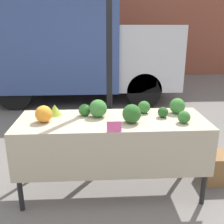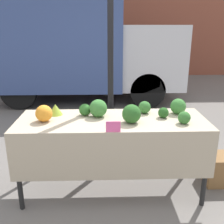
# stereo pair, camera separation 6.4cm
# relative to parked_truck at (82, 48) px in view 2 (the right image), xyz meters

# --- Properties ---
(ground_plane) EXTENTS (40.00, 40.00, 0.00)m
(ground_plane) POSITION_rel_parked_truck_xyz_m (0.62, -4.00, -1.26)
(ground_plane) COLOR slate
(tent_pole) EXTENTS (0.07, 0.07, 2.47)m
(tent_pole) POSITION_rel_parked_truck_xyz_m (0.62, -3.44, -0.02)
(tent_pole) COLOR black
(tent_pole) RESTS_ON ground_plane
(parked_truck) EXTENTS (4.40, 2.06, 2.36)m
(parked_truck) POSITION_rel_parked_truck_xyz_m (0.00, 0.00, 0.00)
(parked_truck) COLOR #384C84
(parked_truck) RESTS_ON ground_plane
(market_table) EXTENTS (1.97, 0.71, 0.85)m
(market_table) POSITION_rel_parked_truck_xyz_m (0.62, -4.06, -0.52)
(market_table) COLOR tan
(market_table) RESTS_ON ground_plane
(orange_cauliflower) EXTENTS (0.17, 0.17, 0.17)m
(orange_cauliflower) POSITION_rel_parked_truck_xyz_m (-0.07, -4.04, -0.32)
(orange_cauliflower) COLOR orange
(orange_cauliflower) RESTS_ON market_table
(romanesco_head) EXTENTS (0.15, 0.15, 0.12)m
(romanesco_head) POSITION_rel_parked_truck_xyz_m (0.01, -3.83, -0.35)
(romanesco_head) COLOR #93B238
(romanesco_head) RESTS_ON market_table
(broccoli_head_0) EXTENTS (0.19, 0.19, 0.19)m
(broccoli_head_0) POSITION_rel_parked_truck_xyz_m (0.81, -4.10, -0.31)
(broccoli_head_0) COLOR #285B23
(broccoli_head_0) RESTS_ON market_table
(broccoli_head_1) EXTENTS (0.19, 0.19, 0.19)m
(broccoli_head_1) POSITION_rel_parked_truck_xyz_m (0.47, -3.91, -0.31)
(broccoli_head_1) COLOR #387533
(broccoli_head_1) RESTS_ON market_table
(broccoli_head_2) EXTENTS (0.13, 0.13, 0.13)m
(broccoli_head_2) POSITION_rel_parked_truck_xyz_m (1.33, -4.14, -0.34)
(broccoli_head_2) COLOR #336B2D
(broccoli_head_2) RESTS_ON market_table
(broccoli_head_3) EXTENTS (0.13, 0.13, 0.13)m
(broccoli_head_3) POSITION_rel_parked_truck_xyz_m (0.33, -3.86, -0.34)
(broccoli_head_3) COLOR #2D6628
(broccoli_head_3) RESTS_ON market_table
(broccoli_head_4) EXTENTS (0.11, 0.11, 0.11)m
(broccoli_head_4) POSITION_rel_parked_truck_xyz_m (1.16, -3.96, -0.35)
(broccoli_head_4) COLOR #23511E
(broccoli_head_4) RESTS_ON market_table
(broccoli_head_5) EXTENTS (0.17, 0.17, 0.17)m
(broccoli_head_5) POSITION_rel_parked_truck_xyz_m (1.35, -3.84, -0.32)
(broccoli_head_5) COLOR #387533
(broccoli_head_5) RESTS_ON market_table
(broccoli_head_6) EXTENTS (0.14, 0.14, 0.14)m
(broccoli_head_6) POSITION_rel_parked_truck_xyz_m (0.98, -3.81, -0.34)
(broccoli_head_6) COLOR #336B2D
(broccoli_head_6) RESTS_ON market_table
(price_sign) EXTENTS (0.14, 0.01, 0.10)m
(price_sign) POSITION_rel_parked_truck_xyz_m (0.62, -4.34, -0.35)
(price_sign) COLOR #F45B9E
(price_sign) RESTS_ON market_table
(produce_crate) EXTENTS (0.42, 0.32, 0.35)m
(produce_crate) POSITION_rel_parked_truck_xyz_m (1.92, -3.88, -1.08)
(produce_crate) COLOR olive
(produce_crate) RESTS_ON ground_plane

